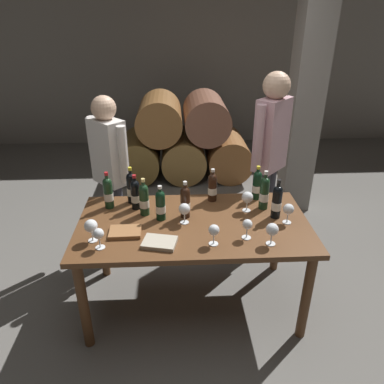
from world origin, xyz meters
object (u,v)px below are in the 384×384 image
(wine_glass_5, at_px, (272,230))
(leather_ledger, at_px, (160,242))
(wine_bottle_0, at_px, (131,187))
(wine_glass_0, at_px, (99,234))
(wine_bottle_9, at_px, (257,185))
(wine_bottle_4, at_px, (161,205))
(wine_bottle_2, at_px, (135,194))
(wine_glass_1, at_px, (91,226))
(wine_glass_6, at_px, (184,210))
(sommelier_presenting, at_px, (270,149))
(taster_seated_left, at_px, (110,166))
(wine_glass_4, at_px, (247,198))
(dining_table, at_px, (193,233))
(wine_bottle_1, at_px, (185,202))
(wine_bottle_8, at_px, (212,187))
(wine_glass_7, at_px, (288,210))
(wine_glass_3, at_px, (214,231))
(wine_bottle_6, at_px, (108,192))
(tasting_notebook, at_px, (125,232))
(wine_bottle_5, at_px, (144,199))
(wine_bottle_7, at_px, (264,193))
(wine_glass_2, at_px, (247,225))
(wine_bottle_3, at_px, (277,201))

(wine_glass_5, distance_m, leather_ledger, 0.75)
(wine_bottle_0, relative_size, wine_glass_0, 2.08)
(wine_bottle_9, xyz_separation_m, leather_ledger, (-0.78, -0.62, -0.11))
(wine_bottle_4, bearing_deg, wine_bottle_2, 138.37)
(wine_bottle_0, relative_size, wine_glass_1, 1.87)
(wine_bottle_4, xyz_separation_m, wine_glass_1, (-0.45, -0.27, -0.01))
(wine_glass_1, relative_size, wine_glass_6, 1.03)
(sommelier_presenting, bearing_deg, taster_seated_left, -178.80)
(wine_glass_5, bearing_deg, wine_glass_4, 99.67)
(dining_table, distance_m, wine_bottle_1, 0.24)
(wine_bottle_1, distance_m, wine_glass_5, 0.68)
(wine_bottle_8, relative_size, wine_glass_4, 1.71)
(wine_glass_1, relative_size, sommelier_presenting, 0.09)
(wine_glass_5, height_order, wine_glass_6, same)
(wine_bottle_8, distance_m, wine_glass_7, 0.64)
(wine_bottle_8, xyz_separation_m, wine_glass_1, (-0.87, -0.54, -0.01))
(wine_bottle_8, bearing_deg, taster_seated_left, 156.50)
(wine_glass_1, xyz_separation_m, wine_glass_4, (1.12, 0.35, -0.00))
(wine_bottle_0, distance_m, wine_glass_3, 0.87)
(wine_bottle_1, relative_size, wine_bottle_6, 0.97)
(wine_glass_4, relative_size, tasting_notebook, 0.74)
(wine_bottle_0, height_order, wine_bottle_5, wine_bottle_0)
(wine_bottle_1, relative_size, wine_glass_5, 1.85)
(wine_bottle_7, relative_size, wine_glass_2, 2.20)
(sommelier_presenting, bearing_deg, leather_ledger, -133.65)
(wine_bottle_4, xyz_separation_m, wine_glass_0, (-0.39, -0.35, -0.02))
(dining_table, distance_m, wine_bottle_2, 0.54)
(wine_bottle_3, xyz_separation_m, wine_bottle_8, (-0.45, 0.29, -0.01))
(wine_bottle_4, bearing_deg, wine_bottle_7, 8.87)
(wine_bottle_9, height_order, wine_glass_0, wine_bottle_9)
(wine_bottle_8, distance_m, wine_bottle_9, 0.37)
(wine_glass_0, relative_size, wine_glass_1, 0.90)
(taster_seated_left, bearing_deg, wine_bottle_2, -61.36)
(wine_glass_7, distance_m, taster_seated_left, 1.58)
(taster_seated_left, bearing_deg, leather_ledger, -65.10)
(taster_seated_left, bearing_deg, wine_bottle_5, -59.86)
(wine_bottle_6, relative_size, wine_bottle_9, 1.05)
(wine_bottle_5, distance_m, wine_bottle_6, 0.31)
(wine_glass_1, distance_m, tasting_notebook, 0.24)
(dining_table, height_order, wine_glass_0, wine_glass_0)
(wine_bottle_8, height_order, wine_glass_2, wine_bottle_8)
(wine_glass_6, bearing_deg, sommelier_presenting, 43.52)
(sommelier_presenting, bearing_deg, wine_glass_1, -146.20)
(wine_bottle_2, relative_size, wine_glass_3, 1.92)
(taster_seated_left, bearing_deg, wine_bottle_3, -27.04)
(wine_glass_7, height_order, taster_seated_left, taster_seated_left)
(wine_glass_3, bearing_deg, wine_glass_0, -179.73)
(wine_bottle_4, relative_size, wine_bottle_6, 0.91)
(dining_table, distance_m, wine_bottle_3, 0.66)
(wine_bottle_4, distance_m, wine_glass_7, 0.93)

